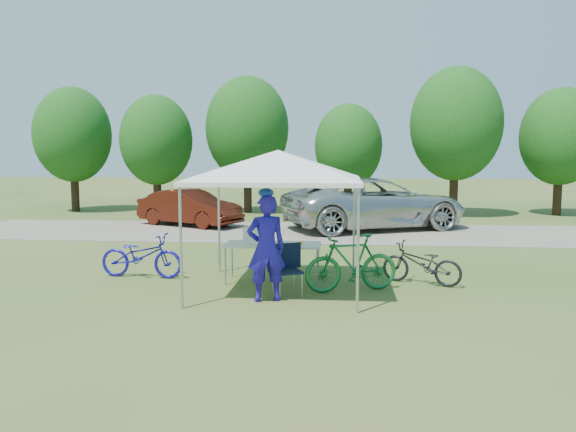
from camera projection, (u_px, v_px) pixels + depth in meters
name	position (u px, v px, depth m)	size (l,w,h in m)	color
ground	(278.00, 289.00, 11.02)	(100.00, 100.00, 0.00)	#2D5119
gravel_strip	(305.00, 232.00, 18.93)	(24.00, 5.00, 0.02)	gray
canopy	(278.00, 154.00, 10.73)	(4.53, 4.53, 3.00)	#A5A5AA
treeline	(307.00, 133.00, 24.55)	(24.89, 4.28, 6.30)	#382314
folding_table	(273.00, 246.00, 11.59)	(1.97, 0.82, 0.81)	white
folding_chair	(288.00, 264.00, 10.64)	(0.64, 0.68, 0.96)	black
cooler	(254.00, 235.00, 11.60)	(0.46, 0.31, 0.33)	white
ice_cream_cup	(301.00, 243.00, 11.48)	(0.08, 0.08, 0.06)	yellow
cyclist	(266.00, 248.00, 10.08)	(0.70, 0.46, 1.93)	#1E14A5
bike_blue	(141.00, 256.00, 12.05)	(0.63, 1.81, 0.95)	#1712A0
bike_green	(351.00, 263.00, 10.81)	(0.53, 1.86, 1.12)	#16642F
bike_dark	(421.00, 264.00, 11.42)	(0.57, 1.64, 0.86)	black
minivan	(375.00, 203.00, 19.73)	(2.98, 6.46, 1.80)	beige
sedan	(190.00, 208.00, 20.62)	(1.40, 4.01, 1.32)	#47150B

